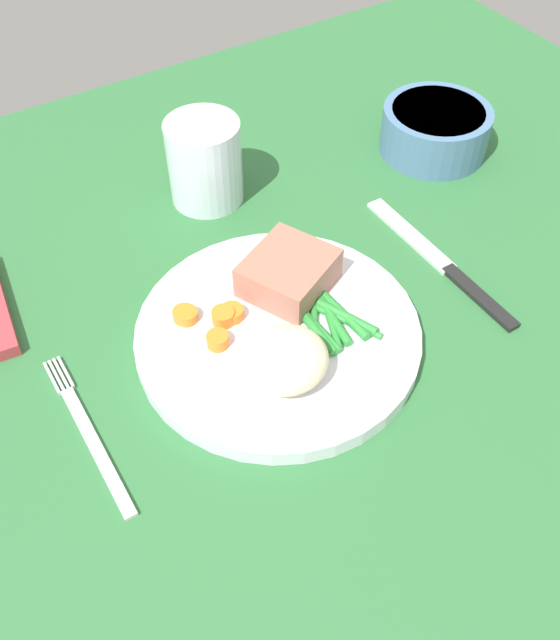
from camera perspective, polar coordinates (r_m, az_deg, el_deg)
name	(u,v)px	position (r cm, az deg, el deg)	size (l,w,h in cm)	color
dining_table	(264,331)	(62.23, -1.28, -0.90)	(120.00, 90.00, 2.00)	#2D6B38
dinner_plate	(280,334)	(59.65, 0.00, -1.14)	(24.45, 24.45, 1.60)	white
meat_portion	(289,273)	(61.28, 0.72, 3.90)	(7.50, 6.78, 3.20)	#A86B56
mashed_potatoes	(286,359)	(54.48, 0.48, -3.26)	(6.92, 6.59, 3.76)	beige
carrot_slices	(210,320)	(59.20, -5.78, 0.02)	(5.56, 6.00, 1.25)	orange
green_beans	(331,321)	(59.17, 4.24, -0.11)	(7.13, 8.16, 0.88)	#2D8C38
fork	(88,433)	(56.48, -15.48, -8.95)	(1.44, 16.60, 0.40)	silver
knife	(442,263)	(68.23, 13.16, 4.56)	(1.70, 20.50, 0.64)	black
water_glass	(205,167)	(72.46, -6.16, 12.38)	(7.55, 7.55, 8.80)	silver
salad_bowl	(435,128)	(81.36, 12.66, 15.18)	(11.91, 11.91, 5.08)	#4C7299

